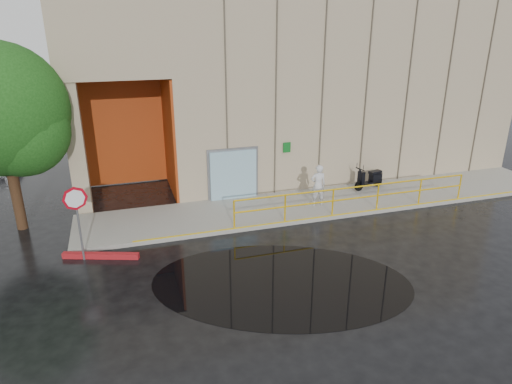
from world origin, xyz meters
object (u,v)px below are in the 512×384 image
(red_curb, at_px, (101,256))
(tree_near, at_px, (5,115))
(stop_sign, at_px, (76,207))
(scooter, at_px, (370,173))
(person, at_px, (318,185))

(red_curb, height_order, tree_near, tree_near)
(stop_sign, bearing_deg, scooter, 20.98)
(person, xyz_separation_m, red_curb, (-8.17, -1.71, -0.88))
(person, relative_size, tree_near, 0.25)
(person, relative_size, red_curb, 0.68)
(person, distance_m, tree_near, 11.24)
(scooter, xyz_separation_m, red_curb, (-11.09, -2.77, -0.75))
(stop_sign, xyz_separation_m, tree_near, (-2.04, 3.03, 2.32))
(person, distance_m, stop_sign, 8.87)
(person, bearing_deg, stop_sign, 19.43)
(red_curb, bearing_deg, scooter, 14.00)
(stop_sign, xyz_separation_m, red_curb, (0.50, -0.04, -1.69))
(person, height_order, scooter, person)
(tree_near, bearing_deg, scooter, -1.28)
(stop_sign, relative_size, red_curb, 1.01)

